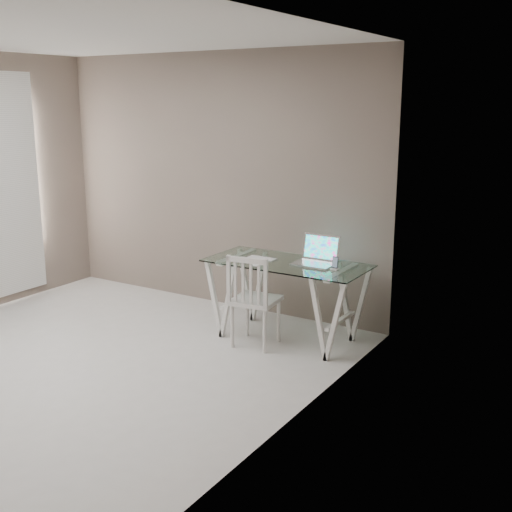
{
  "coord_description": "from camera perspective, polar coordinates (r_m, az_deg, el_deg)",
  "views": [
    {
      "loc": [
        3.96,
        -3.38,
        2.2
      ],
      "look_at": [
        1.05,
        1.35,
        0.85
      ],
      "focal_mm": 45.0,
      "sensor_mm": 36.0,
      "label": 1
    }
  ],
  "objects": [
    {
      "name": "room",
      "position": [
        5.29,
        -18.29,
        7.74
      ],
      "size": [
        4.5,
        4.52,
        2.71
      ],
      "color": "beige",
      "rests_on": "ground"
    },
    {
      "name": "desk",
      "position": [
        6.01,
        2.72,
        -3.92
      ],
      "size": [
        1.5,
        0.7,
        0.75
      ],
      "color": "silver",
      "rests_on": "ground"
    },
    {
      "name": "chair",
      "position": [
        5.78,
        -0.33,
        -3.63
      ],
      "size": [
        0.44,
        0.44,
        0.87
      ],
      "rotation": [
        0.0,
        0.0,
        0.13
      ],
      "color": "silver",
      "rests_on": "ground"
    },
    {
      "name": "laptop",
      "position": [
        5.88,
        5.43,
        -0.09
      ],
      "size": [
        0.36,
        0.3,
        0.25
      ],
      "color": "silver",
      "rests_on": "desk"
    },
    {
      "name": "keyboard",
      "position": [
        6.04,
        0.5,
        -0.22
      ],
      "size": [
        0.29,
        0.12,
        0.01
      ],
      "primitive_type": "cube",
      "color": "silver",
      "rests_on": "desk"
    },
    {
      "name": "mouse",
      "position": [
        5.74,
        0.05,
        -0.83
      ],
      "size": [
        0.1,
        0.06,
        0.03
      ],
      "primitive_type": "ellipsoid",
      "color": "white",
      "rests_on": "desk"
    },
    {
      "name": "phone_dock",
      "position": [
        5.69,
        7.02,
        -0.9
      ],
      "size": [
        0.06,
        0.06,
        0.12
      ],
      "color": "white",
      "rests_on": "desk"
    }
  ]
}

